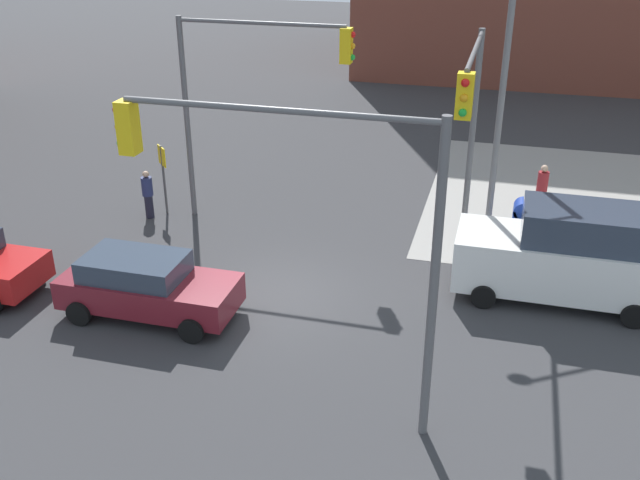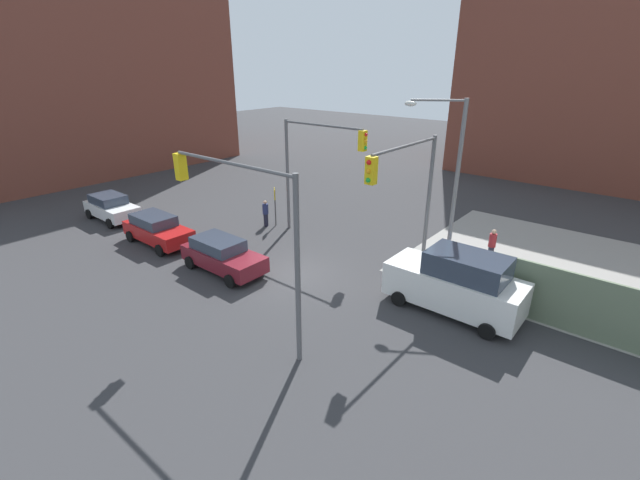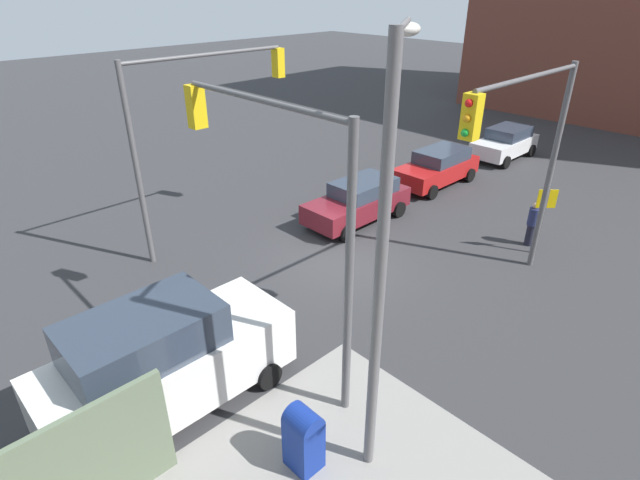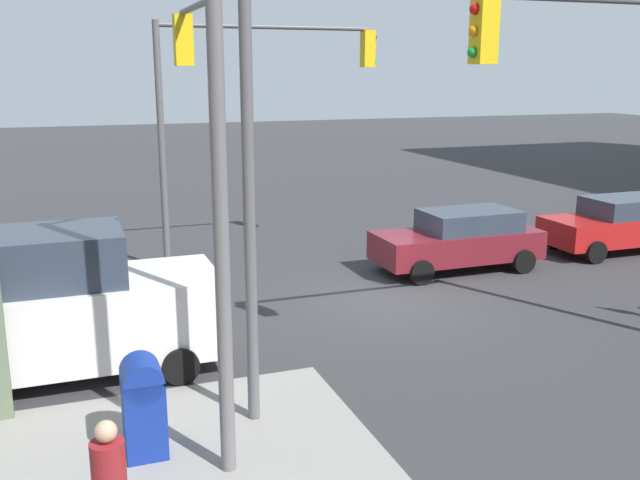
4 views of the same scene
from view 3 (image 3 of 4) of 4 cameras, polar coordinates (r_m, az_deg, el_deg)
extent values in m
plane|color=#333335|center=(16.88, 2.32, -2.60)|extent=(120.00, 120.00, 0.00)
cylinder|color=#59595B|center=(16.91, 24.82, 6.99)|extent=(0.18, 0.18, 6.50)
cylinder|color=#59595B|center=(13.82, 23.00, 16.78)|extent=(5.21, 0.12, 0.12)
cube|color=yellow|center=(11.63, 16.91, 13.33)|extent=(0.32, 0.36, 1.00)
sphere|color=red|center=(11.40, 16.66, 14.76)|extent=(0.18, 0.18, 0.18)
sphere|color=orange|center=(11.47, 16.44, 13.21)|extent=(0.18, 0.18, 0.18)
sphere|color=green|center=(11.55, 16.23, 11.68)|extent=(0.18, 0.18, 0.18)
cylinder|color=#59595B|center=(16.60, -20.19, 7.50)|extent=(0.18, 0.18, 6.50)
cylinder|color=#59595B|center=(17.21, -12.82, 19.96)|extent=(5.81, 0.12, 0.12)
cube|color=yellow|center=(18.96, -4.81, 19.54)|extent=(0.32, 0.36, 1.00)
sphere|color=red|center=(19.03, -4.40, 20.56)|extent=(0.18, 0.18, 0.18)
sphere|color=orange|center=(19.07, -4.37, 19.60)|extent=(0.18, 0.18, 0.18)
sphere|color=green|center=(19.12, -4.33, 18.65)|extent=(0.18, 0.18, 0.18)
cylinder|color=#59595B|center=(9.76, 3.32, -4.96)|extent=(0.18, 0.18, 6.50)
cylinder|color=#59595B|center=(10.30, -6.80, 15.59)|extent=(0.12, 5.01, 0.12)
cube|color=yellow|center=(12.45, -13.98, 14.58)|extent=(0.36, 0.32, 1.00)
sphere|color=red|center=(12.54, -14.59, 16.11)|extent=(0.18, 0.18, 0.18)
sphere|color=orange|center=(12.60, -14.42, 14.69)|extent=(0.18, 0.18, 0.18)
sphere|color=green|center=(12.67, -14.25, 13.28)|extent=(0.18, 0.18, 0.18)
cylinder|color=slate|center=(8.20, 6.77, -5.88)|extent=(0.20, 0.20, 8.00)
cylinder|color=slate|center=(8.07, 9.48, 23.05)|extent=(2.06, 1.41, 0.10)
ellipsoid|color=silver|center=(9.27, 9.98, 22.64)|extent=(0.56, 0.36, 0.24)
cylinder|color=#4C4C4C|center=(18.50, 24.01, 1.89)|extent=(0.08, 0.08, 2.40)
cube|color=yellow|center=(18.18, 24.52, 4.30)|extent=(0.48, 0.48, 0.64)
cube|color=navy|center=(10.36, -1.88, -22.27)|extent=(0.56, 0.64, 1.15)
cylinder|color=navy|center=(9.93, -1.93, -20.14)|extent=(0.56, 0.64, 0.56)
cube|color=white|center=(28.54, 20.29, 10.09)|extent=(4.11, 1.80, 0.75)
cube|color=#2D3847|center=(28.65, 20.82, 11.44)|extent=(2.30, 1.58, 0.55)
cylinder|color=black|center=(27.07, 20.46, 8.32)|extent=(0.64, 0.22, 0.64)
cylinder|color=black|center=(27.84, 17.18, 9.35)|extent=(0.64, 0.22, 0.64)
cylinder|color=black|center=(29.52, 22.99, 9.40)|extent=(0.64, 0.22, 0.64)
cylinder|color=black|center=(30.23, 19.91, 10.33)|extent=(0.64, 0.22, 0.64)
cube|color=#B21919|center=(23.75, 13.10, 7.75)|extent=(4.49, 1.80, 0.75)
cube|color=#2D3847|center=(23.83, 13.76, 9.40)|extent=(2.51, 1.58, 0.55)
cylinder|color=black|center=(22.22, 12.69, 5.36)|extent=(0.64, 0.22, 0.64)
cylinder|color=black|center=(23.17, 9.02, 6.64)|extent=(0.64, 0.22, 0.64)
cylinder|color=black|center=(24.69, 16.74, 7.12)|extent=(0.64, 0.22, 0.64)
cylinder|color=black|center=(25.54, 13.28, 8.24)|extent=(0.64, 0.22, 0.64)
cube|color=maroon|center=(19.53, 4.24, 4.03)|extent=(4.48, 1.80, 0.75)
cube|color=#2D3847|center=(19.53, 5.02, 6.07)|extent=(2.51, 1.58, 0.55)
cylinder|color=black|center=(18.12, 3.06, 0.79)|extent=(0.64, 0.22, 0.64)
cylinder|color=black|center=(19.27, -0.84, 2.53)|extent=(0.64, 0.22, 0.64)
cylinder|color=black|center=(20.25, 9.00, 3.48)|extent=(0.64, 0.22, 0.64)
cylinder|color=black|center=(21.28, 5.18, 4.94)|extent=(0.64, 0.22, 0.64)
cube|color=white|center=(11.62, -16.71, -13.84)|extent=(5.40, 2.10, 1.40)
cube|color=#2D3847|center=(10.79, -19.56, -10.15)|extent=(3.02, 1.85, 0.90)
cylinder|color=black|center=(13.43, -11.59, -10.55)|extent=(0.64, 0.22, 0.64)
cylinder|color=black|center=(12.08, -5.89, -15.17)|extent=(0.64, 0.22, 0.64)
cylinder|color=black|center=(12.46, -26.39, -16.99)|extent=(0.64, 0.22, 0.64)
cylinder|color=black|center=(10.99, -22.36, -23.28)|extent=(0.64, 0.22, 0.64)
cylinder|color=navy|center=(19.03, 23.22, 2.46)|extent=(0.36, 0.36, 0.63)
sphere|color=tan|center=(18.87, 23.46, 3.62)|extent=(0.22, 0.22, 0.22)
cylinder|color=#1E1E2D|center=(19.32, 22.83, 0.55)|extent=(0.28, 0.28, 0.80)
camera|label=1|loc=(26.43, -36.68, 25.38)|focal=40.00mm
camera|label=2|loc=(23.44, -53.35, 19.81)|focal=24.00mm
camera|label=4|loc=(6.50, 80.43, -29.34)|focal=40.00mm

